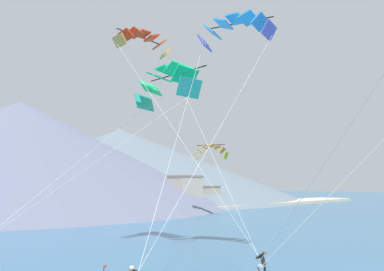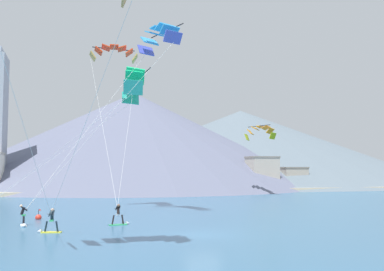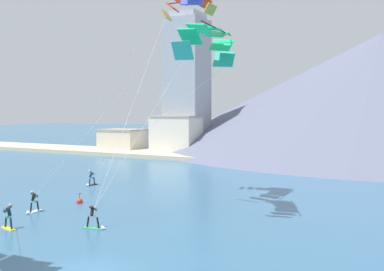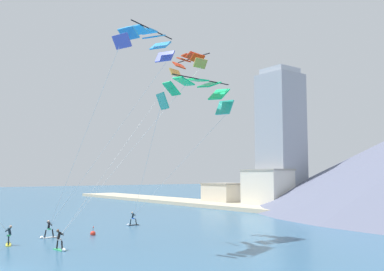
# 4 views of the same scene
# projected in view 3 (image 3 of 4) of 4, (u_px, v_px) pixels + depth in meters

# --- Properties ---
(kitesurfer_near_lead) EXTENTS (1.78, 0.82, 1.82)m
(kitesurfer_near_lead) POSITION_uv_depth(u_px,v_px,m) (7.00, 220.00, 29.40)
(kitesurfer_near_lead) COLOR yellow
(kitesurfer_near_lead) RESTS_ON ground
(kitesurfer_near_trail) EXTENTS (1.78, 0.64, 1.80)m
(kitesurfer_near_trail) POSITION_uv_depth(u_px,v_px,m) (95.00, 221.00, 29.27)
(kitesurfer_near_trail) COLOR #33B266
(kitesurfer_near_trail) RESTS_ON ground
(kitesurfer_mid_center) EXTENTS (0.64, 1.78, 1.79)m
(kitesurfer_mid_center) POSITION_uv_depth(u_px,v_px,m) (32.00, 206.00, 34.01)
(kitesurfer_mid_center) COLOR white
(kitesurfer_mid_center) RESTS_ON ground
(kitesurfer_far_left) EXTENTS (0.66, 1.76, 1.70)m
(kitesurfer_far_left) POSITION_uv_depth(u_px,v_px,m) (90.00, 181.00, 46.46)
(kitesurfer_far_left) COLOR black
(kitesurfer_far_left) RESTS_ON ground
(parafoil_kite_near_trail) EXTENTS (5.47, 13.43, 17.21)m
(parafoil_kite_near_trail) POSITION_uv_depth(u_px,v_px,m) (188.00, 7.00, 39.24)
(parafoil_kite_near_trail) COLOR #BC9341
(parafoil_kite_far_left) EXTENTS (15.72, 8.08, 14.35)m
(parafoil_kite_far_left) POSITION_uv_depth(u_px,v_px,m) (206.00, 41.00, 37.96)
(parafoil_kite_far_left) COLOR teal
(race_marker_buoy) EXTENTS (0.56, 0.56, 1.02)m
(race_marker_buoy) POSITION_uv_depth(u_px,v_px,m) (80.00, 201.00, 37.59)
(race_marker_buoy) COLOR red
(race_marker_buoy) RESTS_ON ground
(shoreline_strip) EXTENTS (180.00, 10.00, 0.70)m
(shoreline_strip) POSITION_uv_depth(u_px,v_px,m) (307.00, 162.00, 64.68)
(shoreline_strip) COLOR beige
(shoreline_strip) RESTS_ON ground
(shore_building_harbour_front) EXTENTS (8.41, 6.69, 4.49)m
(shore_building_harbour_front) POSITION_uv_depth(u_px,v_px,m) (123.00, 140.00, 85.34)
(shore_building_harbour_front) COLOR beige
(shore_building_harbour_front) RESTS_ON ground
(shore_building_quay_west) EXTENTS (8.65, 5.99, 7.26)m
(shore_building_quay_west) POSITION_uv_depth(u_px,v_px,m) (176.00, 135.00, 78.89)
(shore_building_quay_west) COLOR silver
(shore_building_quay_west) RESTS_ON ground
(highrise_tower) EXTENTS (7.00, 7.00, 26.57)m
(highrise_tower) POSITION_uv_depth(u_px,v_px,m) (187.00, 85.00, 81.18)
(highrise_tower) COLOR #999EA8
(highrise_tower) RESTS_ON ground
(mountain_peak_central_summit) EXTENTS (99.39, 99.39, 24.83)m
(mountain_peak_central_summit) POSITION_uv_depth(u_px,v_px,m) (379.00, 91.00, 93.25)
(mountain_peak_central_summit) COLOR slate
(mountain_peak_central_summit) RESTS_ON ground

